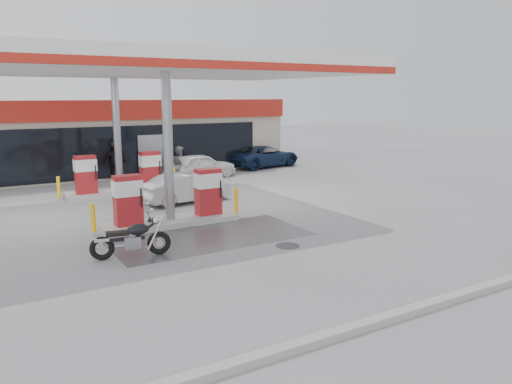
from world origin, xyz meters
TOP-DOWN VIEW (x-y plane):
  - ground at (0.00, 0.00)m, footprint 90.00×90.00m
  - wet_patch at (0.50, 0.00)m, footprint 6.00×3.00m
  - drain_cover at (2.00, -2.00)m, footprint 0.70×0.70m
  - kerb at (0.00, -7.00)m, footprint 28.00×0.25m
  - store_building at (0.01, 15.94)m, footprint 22.00×8.22m
  - canopy at (0.00, 5.00)m, footprint 16.00×10.02m
  - pump_island_near at (0.00, 2.00)m, footprint 5.14×1.30m
  - pump_island_far at (0.00, 8.00)m, footprint 5.14×1.30m
  - parked_motorcycle at (-2.11, -0.70)m, footprint 2.11×0.89m
  - sedan_white at (4.85, 10.20)m, footprint 3.92×1.95m
  - attendant at (3.23, 9.00)m, footprint 0.98×1.09m
  - hatchback_silver at (1.85, 4.96)m, footprint 3.70×1.63m
  - parked_car_right at (9.82, 12.00)m, footprint 4.93×2.96m
  - biker_walking at (0.82, 11.80)m, footprint 1.09×0.46m

SIDE VIEW (x-z plane):
  - ground at x=0.00m, z-range 0.00..0.00m
  - wet_patch at x=0.50m, z-range 0.00..0.00m
  - drain_cover at x=2.00m, z-range 0.00..0.01m
  - kerb at x=0.00m, z-range 0.00..0.15m
  - parked_motorcycle at x=-2.11m, z-range -0.06..1.03m
  - hatchback_silver at x=1.85m, z-range 0.00..1.18m
  - parked_car_right at x=9.82m, z-range 0.00..1.28m
  - sedan_white at x=4.85m, z-range 0.00..1.28m
  - pump_island_near at x=0.00m, z-range -0.18..1.60m
  - pump_island_far at x=0.00m, z-range -0.18..1.60m
  - attendant at x=3.23m, z-range 0.00..1.84m
  - biker_walking at x=0.82m, z-range 0.00..1.86m
  - store_building at x=0.01m, z-range 0.01..4.01m
  - canopy at x=0.00m, z-range 2.51..8.02m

